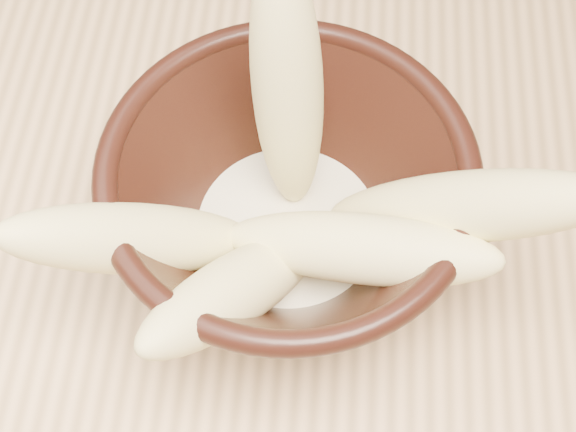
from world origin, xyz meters
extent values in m
cylinder|color=#AB8255|center=(-0.54, 0.34, 0.35)|extent=(0.05, 0.05, 0.71)
cylinder|color=black|center=(-0.21, 0.03, 0.76)|extent=(0.08, 0.08, 0.01)
cylinder|color=black|center=(-0.21, 0.03, 0.78)|extent=(0.08, 0.08, 0.01)
torus|color=black|center=(-0.21, 0.03, 0.85)|extent=(0.19, 0.19, 0.01)
cylinder|color=beige|center=(-0.21, 0.03, 0.78)|extent=(0.11, 0.11, 0.01)
ellipsoid|color=#ECE28B|center=(-0.22, 0.06, 0.87)|extent=(0.05, 0.08, 0.16)
ellipsoid|color=#ECE28B|center=(-0.28, -0.01, 0.83)|extent=(0.14, 0.09, 0.11)
ellipsoid|color=#ECE28B|center=(-0.13, 0.01, 0.84)|extent=(0.15, 0.08, 0.14)
ellipsoid|color=#ECE28B|center=(-0.18, -0.01, 0.83)|extent=(0.15, 0.06, 0.08)
ellipsoid|color=#ECE28B|center=(-0.24, -0.03, 0.82)|extent=(0.11, 0.13, 0.10)
camera|label=1|loc=(-0.20, -0.18, 1.18)|focal=50.00mm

